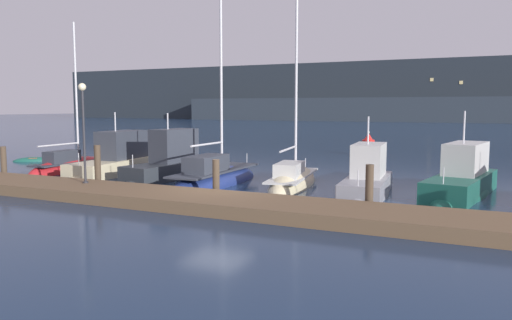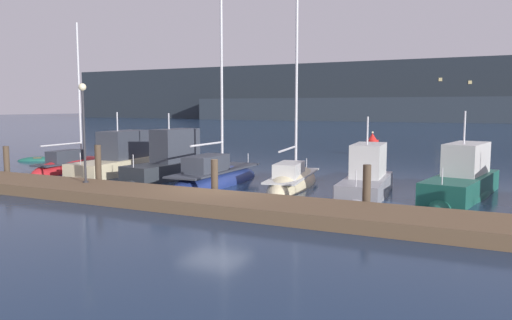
# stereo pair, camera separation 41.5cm
# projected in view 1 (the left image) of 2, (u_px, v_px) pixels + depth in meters

# --- Properties ---
(ground_plane) EXTENTS (400.00, 400.00, 0.00)m
(ground_plane) POSITION_uv_depth(u_px,v_px,m) (217.00, 199.00, 19.83)
(ground_plane) COLOR #192D4C
(dock) EXTENTS (30.97, 2.80, 0.45)m
(dock) POSITION_uv_depth(u_px,v_px,m) (194.00, 201.00, 18.28)
(dock) COLOR brown
(dock) RESTS_ON ground
(mooring_pile_0) EXTENTS (0.28, 0.28, 1.69)m
(mooring_pile_0) POSITION_uv_depth(u_px,v_px,m) (4.00, 163.00, 24.78)
(mooring_pile_0) COLOR #4C3D2D
(mooring_pile_0) RESTS_ON ground
(mooring_pile_1) EXTENTS (0.28, 0.28, 1.96)m
(mooring_pile_1) POSITION_uv_depth(u_px,v_px,m) (98.00, 167.00, 22.23)
(mooring_pile_1) COLOR #4C3D2D
(mooring_pile_1) RESTS_ON ground
(mooring_pile_2) EXTENTS (0.28, 0.28, 1.58)m
(mooring_pile_2) POSITION_uv_depth(u_px,v_px,m) (216.00, 179.00, 19.71)
(mooring_pile_2) COLOR #4C3D2D
(mooring_pile_2) RESTS_ON ground
(mooring_pile_3) EXTENTS (0.28, 0.28, 1.68)m
(mooring_pile_3) POSITION_uv_depth(u_px,v_px,m) (369.00, 189.00, 17.17)
(mooring_pile_3) COLOR #4C3D2D
(mooring_pile_3) RESTS_ON ground
(sailboat_berth_1) EXTENTS (1.69, 6.46, 9.20)m
(sailboat_berth_1) POSITION_uv_depth(u_px,v_px,m) (72.00, 169.00, 28.49)
(sailboat_berth_1) COLOR red
(sailboat_berth_1) RESTS_ON ground
(motorboat_berth_2) EXTENTS (2.64, 6.94, 4.01)m
(motorboat_berth_2) POSITION_uv_depth(u_px,v_px,m) (116.00, 166.00, 27.23)
(motorboat_berth_2) COLOR beige
(motorboat_berth_2) RESTS_ON ground
(motorboat_berth_3) EXTENTS (2.61, 5.73, 3.86)m
(motorboat_berth_3) POSITION_uv_depth(u_px,v_px,m) (169.00, 169.00, 25.34)
(motorboat_berth_3) COLOR #2D3338
(motorboat_berth_3) RESTS_ON ground
(sailboat_berth_4) EXTENTS (2.06, 7.56, 10.44)m
(sailboat_berth_4) POSITION_uv_depth(u_px,v_px,m) (215.00, 182.00, 23.56)
(sailboat_berth_4) COLOR navy
(sailboat_berth_4) RESTS_ON ground
(sailboat_berth_5) EXTENTS (2.68, 6.87, 10.26)m
(sailboat_berth_5) POSITION_uv_depth(u_px,v_px,m) (293.00, 184.00, 23.15)
(sailboat_berth_5) COLOR beige
(sailboat_berth_5) RESTS_ON ground
(motorboat_berth_6) EXTENTS (2.23, 5.76, 3.92)m
(motorboat_berth_6) POSITION_uv_depth(u_px,v_px,m) (367.00, 186.00, 20.75)
(motorboat_berth_6) COLOR gray
(motorboat_berth_6) RESTS_ON ground
(motorboat_berth_7) EXTENTS (3.03, 6.96, 4.18)m
(motorboat_berth_7) POSITION_uv_depth(u_px,v_px,m) (461.00, 187.00, 20.60)
(motorboat_berth_7) COLOR #195647
(motorboat_berth_7) RESTS_ON ground
(channel_buoy) EXTENTS (1.38, 1.38, 1.83)m
(channel_buoy) POSITION_uv_depth(u_px,v_px,m) (368.00, 147.00, 37.35)
(channel_buoy) COLOR red
(channel_buoy) RESTS_ON ground
(dock_lamppost) EXTENTS (0.32, 0.32, 4.18)m
(dock_lamppost) POSITION_uv_depth(u_px,v_px,m) (83.00, 117.00, 20.74)
(dock_lamppost) COLOR #2D2D33
(dock_lamppost) RESTS_ON dock
(hillside_backdrop) EXTENTS (240.00, 23.00, 15.46)m
(hillside_backdrop) POSITION_uv_depth(u_px,v_px,m) (450.00, 93.00, 126.71)
(hillside_backdrop) COLOR #232B33
(hillside_backdrop) RESTS_ON ground
(rowboat_adrift) EXTENTS (2.56, 2.42, 0.56)m
(rowboat_adrift) POSITION_uv_depth(u_px,v_px,m) (34.00, 161.00, 33.62)
(rowboat_adrift) COLOR #195647
(rowboat_adrift) RESTS_ON ground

